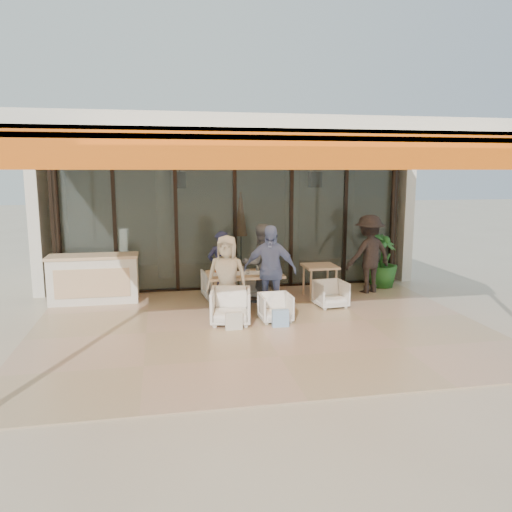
{
  "coord_description": "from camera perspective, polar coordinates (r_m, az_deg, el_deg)",
  "views": [
    {
      "loc": [
        -1.69,
        -8.44,
        2.79
      ],
      "look_at": [
        0.1,
        0.9,
        1.15
      ],
      "focal_mm": 35.0,
      "sensor_mm": 36.0,
      "label": 1
    }
  ],
  "objects": [
    {
      "name": "tote_bag_blue",
      "position": [
        8.98,
        2.81,
        -7.19
      ],
      "size": [
        0.3,
        0.1,
        0.34
      ],
      "primitive_type": "cube",
      "color": "#99BFD8",
      "rests_on": "ground"
    },
    {
      "name": "host_counter",
      "position": [
        11.06,
        -18.02,
        -2.48
      ],
      "size": [
        1.85,
        0.65,
        1.04
      ],
      "color": "silver",
      "rests_on": "ground"
    },
    {
      "name": "glass_storefront",
      "position": [
        11.63,
        -2.44,
        3.9
      ],
      "size": [
        8.08,
        0.1,
        3.2
      ],
      "color": "#9EADA3",
      "rests_on": "ground"
    },
    {
      "name": "chair_near_left",
      "position": [
        9.15,
        -2.91,
        -5.58
      ],
      "size": [
        0.82,
        0.78,
        0.74
      ],
      "primitive_type": "imported",
      "rotation": [
        0.0,
        0.0,
        -0.17
      ],
      "color": "white",
      "rests_on": "ground"
    },
    {
      "name": "chair_far_left",
      "position": [
        10.98,
        -4.29,
        -3.08
      ],
      "size": [
        0.74,
        0.7,
        0.7
      ],
      "primitive_type": "imported",
      "rotation": [
        0.0,
        0.0,
        3.24
      ],
      "color": "white",
      "rests_on": "ground"
    },
    {
      "name": "diner_periwinkle",
      "position": [
        9.66,
        1.59,
        -1.63
      ],
      "size": [
        1.12,
        0.77,
        1.76
      ],
      "primitive_type": "imported",
      "rotation": [
        0.0,
        0.0,
        -0.37
      ],
      "color": "#7D9AD1",
      "rests_on": "ground"
    },
    {
      "name": "side_chair",
      "position": [
        10.37,
        8.54,
        -4.18
      ],
      "size": [
        0.65,
        0.62,
        0.62
      ],
      "primitive_type": "imported",
      "rotation": [
        0.0,
        0.0,
        0.1
      ],
      "color": "white",
      "rests_on": "ground"
    },
    {
      "name": "diner_cream",
      "position": [
        9.53,
        -3.35,
        -2.34
      ],
      "size": [
        0.89,
        0.73,
        1.58
      ],
      "primitive_type": "imported",
      "rotation": [
        0.0,
        0.0,
        -0.33
      ],
      "color": "beige",
      "rests_on": "ground"
    },
    {
      "name": "potted_palm",
      "position": [
        12.3,
        14.24,
        -0.45
      ],
      "size": [
        1.06,
        1.06,
        1.34
      ],
      "primitive_type": "imported",
      "rotation": [
        0.0,
        0.0,
        0.85
      ],
      "color": "#1E5919",
      "rests_on": "ground"
    },
    {
      "name": "chair_far_right",
      "position": [
        11.11,
        0.02,
        -2.87
      ],
      "size": [
        0.82,
        0.79,
        0.71
      ],
      "primitive_type": "imported",
      "rotation": [
        0.0,
        0.0,
        2.91
      ],
      "color": "white",
      "rests_on": "ground"
    },
    {
      "name": "interior_block",
      "position": [
        13.87,
        -3.84,
        7.45
      ],
      "size": [
        9.05,
        3.62,
        3.52
      ],
      "color": "silver",
      "rests_on": "ground"
    },
    {
      "name": "chair_near_right",
      "position": [
        9.32,
        2.24,
        -5.76
      ],
      "size": [
        0.59,
        0.55,
        0.59
      ],
      "primitive_type": "imported",
      "rotation": [
        0.0,
        0.0,
        0.03
      ],
      "color": "white",
      "rests_on": "ground"
    },
    {
      "name": "dining_table",
      "position": [
        10.05,
        -1.35,
        -2.3
      ],
      "size": [
        1.5,
        0.9,
        0.93
      ],
      "color": "#D5B082",
      "rests_on": "ground"
    },
    {
      "name": "tote_bag_cream",
      "position": [
        8.83,
        -2.54,
        -7.5
      ],
      "size": [
        0.3,
        0.1,
        0.34
      ],
      "primitive_type": "cube",
      "color": "silver",
      "rests_on": "ground"
    },
    {
      "name": "ground",
      "position": [
        9.05,
        0.45,
        -8.17
      ],
      "size": [
        70.0,
        70.0,
        0.0
      ],
      "primitive_type": "plane",
      "color": "#C6B293",
      "rests_on": "ground"
    },
    {
      "name": "diner_grey",
      "position": [
        10.53,
        0.54,
        -0.89
      ],
      "size": [
        0.92,
        0.78,
        1.68
      ],
      "primitive_type": "imported",
      "rotation": [
        0.0,
        0.0,
        3.34
      ],
      "color": "slate",
      "rests_on": "ground"
    },
    {
      "name": "standing_woman",
      "position": [
        11.63,
        12.77,
        0.2
      ],
      "size": [
        1.3,
        0.95,
        1.8
      ],
      "primitive_type": "imported",
      "rotation": [
        0.0,
        0.0,
        3.41
      ],
      "color": "black",
      "rests_on": "ground"
    },
    {
      "name": "side_table",
      "position": [
        10.99,
        7.3,
        -1.59
      ],
      "size": [
        0.7,
        0.7,
        0.74
      ],
      "color": "#D5B082",
      "rests_on": "ground"
    },
    {
      "name": "terrace_structure",
      "position": [
        8.36,
        0.85,
        12.93
      ],
      "size": [
        8.0,
        6.0,
        3.4
      ],
      "color": "silver",
      "rests_on": "ground"
    },
    {
      "name": "diner_navy",
      "position": [
        10.41,
        -4.0,
        -1.38
      ],
      "size": [
        0.6,
        0.43,
        1.56
      ],
      "primitive_type": "imported",
      "rotation": [
        0.0,
        0.0,
        3.25
      ],
      "color": "#171B33",
      "rests_on": "ground"
    },
    {
      "name": "terrace_floor",
      "position": [
        9.05,
        0.45,
        -8.14
      ],
      "size": [
        8.0,
        6.0,
        0.01
      ],
      "primitive_type": "cube",
      "color": "tan",
      "rests_on": "ground"
    }
  ]
}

